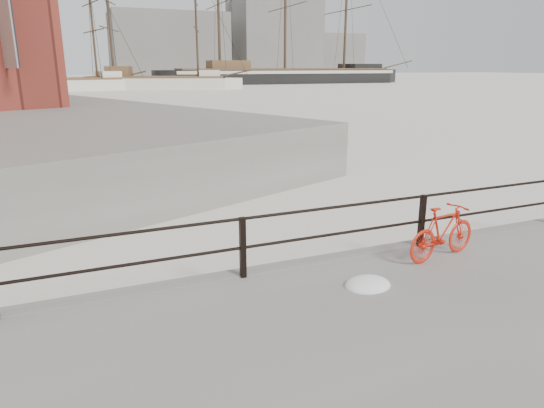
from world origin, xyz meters
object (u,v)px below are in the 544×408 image
object	(u,v)px
barque_black	(285,83)
bicycle	(443,232)
schooner_mid	(157,89)
schooner_left	(57,91)

from	to	relation	value
barque_black	bicycle	bearing A→B (deg)	-110.78
bicycle	schooner_mid	bearing A→B (deg)	74.48
barque_black	schooner_left	world-z (taller)	barque_black
bicycle	schooner_mid	xyz separation A→B (m)	(7.80, 73.22, -0.83)
bicycle	barque_black	bearing A→B (deg)	58.03
schooner_left	bicycle	bearing A→B (deg)	-95.23
bicycle	schooner_mid	size ratio (longest dim) A/B	0.06
bicycle	schooner_mid	world-z (taller)	schooner_mid
schooner_left	barque_black	bearing A→B (deg)	8.59
barque_black	schooner_mid	world-z (taller)	barque_black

